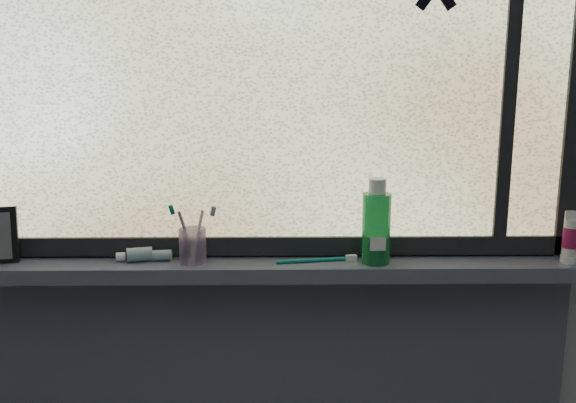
% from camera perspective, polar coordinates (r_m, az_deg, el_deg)
% --- Properties ---
extents(wall_back, '(3.00, 0.01, 2.50)m').
position_cam_1_polar(wall_back, '(1.71, -1.12, 2.80)').
color(wall_back, '#9EA3A8').
rests_on(wall_back, ground).
extents(windowsill, '(1.62, 0.14, 0.04)m').
position_cam_1_polar(windowsill, '(1.70, -1.10, -5.98)').
color(windowsill, '#4B5064').
rests_on(windowsill, wall_back).
extents(window_pane, '(1.50, 0.01, 1.00)m').
position_cam_1_polar(window_pane, '(1.66, -1.17, 12.22)').
color(window_pane, silver).
rests_on(window_pane, wall_back).
extents(frame_bottom, '(1.60, 0.03, 0.05)m').
position_cam_1_polar(frame_bottom, '(1.73, -1.10, -3.91)').
color(frame_bottom, black).
rests_on(frame_bottom, windowsill).
extents(frame_mullion, '(0.03, 0.03, 1.00)m').
position_cam_1_polar(frame_mullion, '(1.76, 19.18, 11.57)').
color(frame_mullion, black).
rests_on(frame_mullion, wall_back).
extents(toothpaste_tube, '(0.21, 0.08, 0.04)m').
position_cam_1_polar(toothpaste_tube, '(1.73, -12.36, -4.61)').
color(toothpaste_tube, silver).
rests_on(toothpaste_tube, windowsill).
extents(toothbrush_cup, '(0.08, 0.08, 0.09)m').
position_cam_1_polar(toothbrush_cup, '(1.68, -8.47, -3.93)').
color(toothbrush_cup, '#A78BB8').
rests_on(toothbrush_cup, windowsill).
extents(toothbrush_lying, '(0.23, 0.06, 0.02)m').
position_cam_1_polar(toothbrush_lying, '(1.68, 2.13, -5.15)').
color(toothbrush_lying, '#0C7266').
rests_on(toothbrush_lying, windowsill).
extents(mouthwash_bottle, '(0.08, 0.08, 0.18)m').
position_cam_1_polar(mouthwash_bottle, '(1.67, 7.86, -1.75)').
color(mouthwash_bottle, green).
rests_on(mouthwash_bottle, windowsill).
extents(cream_tube, '(0.04, 0.04, 0.10)m').
position_cam_1_polar(cream_tube, '(1.82, 23.85, -2.75)').
color(cream_tube, silver).
rests_on(cream_tube, windowsill).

